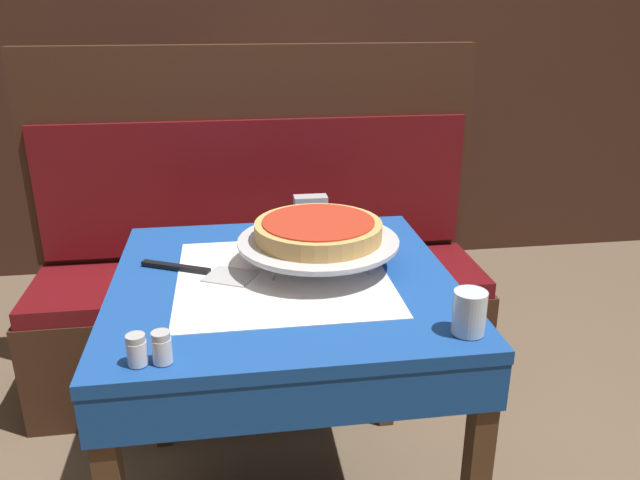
{
  "coord_description": "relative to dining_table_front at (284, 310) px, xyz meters",
  "views": [
    {
      "loc": [
        -0.11,
        -1.41,
        1.4
      ],
      "look_at": [
        0.1,
        0.02,
        0.84
      ],
      "focal_mm": 35.0,
      "sensor_mm": 36.0,
      "label": 1
    }
  ],
  "objects": [
    {
      "name": "dining_table_front",
      "position": [
        0.0,
        0.0,
        0.0
      ],
      "size": [
        0.83,
        0.83,
        0.76
      ],
      "color": "#194799",
      "rests_on": "ground_plane"
    },
    {
      "name": "dining_table_rear",
      "position": [
        0.18,
        1.54,
        -0.02
      ],
      "size": [
        0.62,
        0.62,
        0.77
      ],
      "color": "red",
      "rests_on": "ground_plane"
    },
    {
      "name": "booth_bench",
      "position": [
        -0.02,
        0.75,
        -0.31
      ],
      "size": [
        1.66,
        0.47,
        1.26
      ],
      "color": "#3D2316",
      "rests_on": "ground_plane"
    },
    {
      "name": "back_wall_panel",
      "position": [
        0.0,
        1.93,
        0.53
      ],
      "size": [
        6.0,
        0.04,
        2.4
      ],
      "primitive_type": "cube",
      "color": "#3D2319",
      "rests_on": "ground_plane"
    },
    {
      "name": "pizza_pan_stand",
      "position": [
        0.1,
        0.05,
        0.16
      ],
      "size": [
        0.41,
        0.41,
        0.07
      ],
      "color": "#ADADB2",
      "rests_on": "dining_table_front"
    },
    {
      "name": "deep_dish_pizza",
      "position": [
        0.1,
        0.05,
        0.19
      ],
      "size": [
        0.32,
        0.32,
        0.05
      ],
      "color": "tan",
      "rests_on": "pizza_pan_stand"
    },
    {
      "name": "pizza_server",
      "position": [
        -0.2,
        0.05,
        0.1
      ],
      "size": [
        0.3,
        0.19,
        0.01
      ],
      "color": "#BCBCC1",
      "rests_on": "dining_table_front"
    },
    {
      "name": "water_glass_near",
      "position": [
        0.35,
        -0.33,
        0.14
      ],
      "size": [
        0.07,
        0.07,
        0.09
      ],
      "color": "silver",
      "rests_on": "dining_table_front"
    },
    {
      "name": "salt_shaker",
      "position": [
        -0.3,
        -0.36,
        0.12
      ],
      "size": [
        0.04,
        0.04,
        0.06
      ],
      "color": "silver",
      "rests_on": "dining_table_front"
    },
    {
      "name": "pepper_shaker",
      "position": [
        -0.26,
        -0.36,
        0.13
      ],
      "size": [
        0.04,
        0.04,
        0.06
      ],
      "color": "silver",
      "rests_on": "dining_table_front"
    },
    {
      "name": "napkin_holder",
      "position": [
        0.12,
        0.37,
        0.14
      ],
      "size": [
        0.1,
        0.05,
        0.09
      ],
      "color": "#B2B2B7",
      "rests_on": "dining_table_front"
    },
    {
      "name": "condiment_caddy",
      "position": [
        0.13,
        1.57,
        0.14
      ],
      "size": [
        0.15,
        0.15,
        0.16
      ],
      "color": "black",
      "rests_on": "dining_table_rear"
    }
  ]
}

